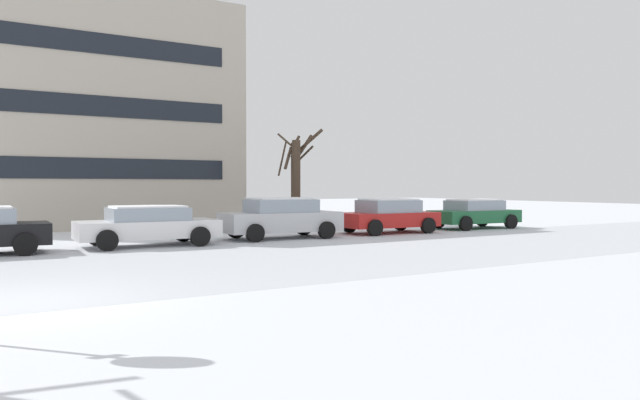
{
  "coord_description": "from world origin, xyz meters",
  "views": [
    {
      "loc": [
        -0.94,
        -11.27,
        1.98
      ],
      "look_at": [
        9.15,
        5.08,
        1.5
      ],
      "focal_mm": 34.24,
      "sensor_mm": 36.0,
      "label": 1
    }
  ],
  "objects": [
    {
      "name": "ground_plane",
      "position": [
        0.0,
        0.0,
        0.0
      ],
      "size": [
        120.0,
        120.0,
        0.0
      ],
      "primitive_type": "plane",
      "color": "white"
    },
    {
      "name": "parked_car_white",
      "position": [
        4.63,
        8.32,
        0.68
      ],
      "size": [
        4.47,
        2.28,
        1.3
      ],
      "color": "white",
      "rests_on": "ground"
    },
    {
      "name": "parked_car_silver",
      "position": [
        9.56,
        8.48,
        0.77
      ],
      "size": [
        4.41,
        2.19,
        1.5
      ],
      "color": "silver",
      "rests_on": "ground"
    },
    {
      "name": "parked_car_red",
      "position": [
        14.5,
        8.42,
        0.72
      ],
      "size": [
        4.09,
        2.24,
        1.41
      ],
      "color": "red",
      "rests_on": "ground"
    },
    {
      "name": "parked_car_green",
      "position": [
        19.43,
        8.45,
        0.69
      ],
      "size": [
        4.21,
        2.17,
        1.33
      ],
      "color": "#1E6038",
      "rests_on": "ground"
    },
    {
      "name": "tree_far_right",
      "position": [
        12.32,
        12.44,
        2.09
      ],
      "size": [
        1.54,
        1.44,
        4.27
      ],
      "color": "#423326",
      "rests_on": "ground"
    },
    {
      "name": "tree_far_mid",
      "position": [
        12.12,
        11.79,
        2.23
      ],
      "size": [
        1.77,
        1.58,
        4.43
      ],
      "color": "#423326",
      "rests_on": "ground"
    },
    {
      "name": "building_far_left",
      "position": [
        5.33,
        21.57,
        5.41
      ],
      "size": [
        12.72,
        11.06,
        10.82
      ],
      "color": "#B2A899",
      "rests_on": "ground"
    }
  ]
}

